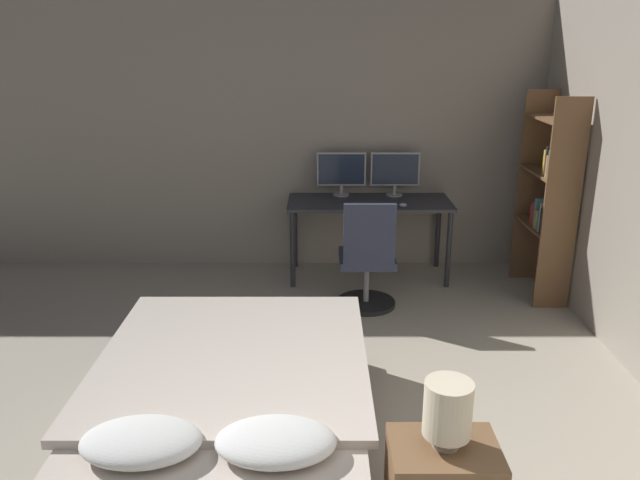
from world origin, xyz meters
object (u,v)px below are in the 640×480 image
Objects in this scene: bed at (234,405)px; desk at (371,210)px; monitor_left at (343,171)px; monitor_right at (397,171)px; bookshelf at (552,193)px; bedside_lamp at (449,410)px; computer_mouse at (405,205)px; office_chair at (369,265)px; keyboard at (373,206)px.

bed is 2.92m from desk.
bed is 3.13m from monitor_left.
bookshelf is (1.29, -0.70, -0.05)m from monitor_right.
bedside_lamp is 0.17× the size of bookshelf.
computer_mouse is (0.03, -0.45, -0.23)m from monitor_right.
bedside_lamp is 4.50× the size of computer_mouse.
computer_mouse reaches higher than desk.
bed is at bearing -115.01° from office_chair.
computer_mouse reaches higher than keyboard.
bedside_lamp is 0.77× the size of keyboard.
office_chair reaches higher than keyboard.
desk is 0.39m from computer_mouse.
keyboard is (-0.26, -0.45, -0.24)m from monitor_right.
keyboard is 0.22× the size of bookshelf.
bed is 1.08× the size of bookshelf.
keyboard is (0.00, -0.22, 0.10)m from desk.
computer_mouse is at bearing 168.79° from bookshelf.
bedside_lamp is 3.76m from monitor_left.
monitor_left is 0.58m from keyboard.
monitor_left reaches higher than bedside_lamp.
bed is 3.46m from bookshelf.
bedside_lamp is at bearing -116.02° from bookshelf.
computer_mouse reaches higher than bed.
monitor_right is (1.24, 2.95, 0.75)m from bed.
bedside_lamp is 3.38m from bookshelf.
bookshelf is (1.82, -0.70, -0.05)m from monitor_left.
keyboard is 0.29m from computer_mouse.
office_chair is at bearing 64.99° from bed.
bed is 4.09× the size of monitor_left.
office_chair reaches higher than bedside_lamp.
monitor_right reaches higher than bedside_lamp.
monitor_right is 1.18× the size of keyboard.
monitor_left is 0.49× the size of office_chair.
bed is 2.73m from keyboard.
office_chair reaches higher than desk.
bedside_lamp is 3.28m from keyboard.
bed is 6.26× the size of bedside_lamp.
bookshelf is (1.55, -0.25, 0.19)m from keyboard.
monitor_left reaches higher than keyboard.
bookshelf reaches higher than monitor_right.
bedside_lamp is 3.51m from desk.
keyboard is at bearing -120.32° from monitor_right.
monitor_right reaches higher than keyboard.
bedside_lamp is at bearing -87.08° from office_chair.
office_chair reaches higher than computer_mouse.
desk is 1.65m from bookshelf.
monitor_right reaches higher than office_chair.
monitor_left reaches higher than desk.
bed is 4.82× the size of keyboard.
desk is 22.40× the size of computer_mouse.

